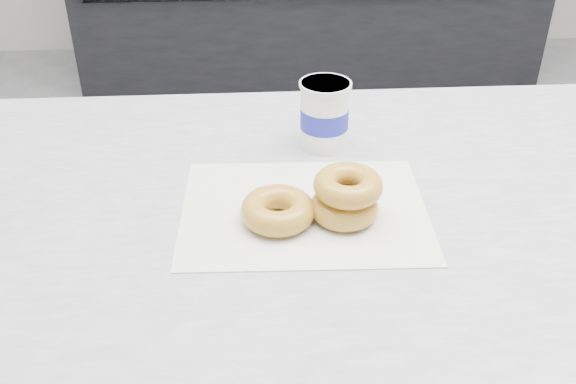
# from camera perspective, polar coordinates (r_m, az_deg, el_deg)

# --- Properties ---
(ground) EXTENTS (5.00, 5.00, 0.00)m
(ground) POSITION_cam_1_polar(r_m,az_deg,el_deg) (1.98, 7.33, -12.62)
(ground) COLOR gray
(ground) RESTS_ON ground
(wax_paper) EXTENTS (0.35, 0.27, 0.00)m
(wax_paper) POSITION_cam_1_polar(r_m,az_deg,el_deg) (0.89, 1.46, -1.63)
(wax_paper) COLOR silver
(wax_paper) RESTS_ON counter
(donut_single) EXTENTS (0.13, 0.13, 0.04)m
(donut_single) POSITION_cam_1_polar(r_m,az_deg,el_deg) (0.86, -0.92, -1.62)
(donut_single) COLOR #C68B36
(donut_single) RESTS_ON wax_paper
(donut_stack) EXTENTS (0.13, 0.13, 0.07)m
(donut_stack) POSITION_cam_1_polar(r_m,az_deg,el_deg) (0.86, 5.18, -0.39)
(donut_stack) COLOR #C68B36
(donut_stack) RESTS_ON wax_paper
(coffee_cup) EXTENTS (0.10, 0.10, 0.11)m
(coffee_cup) POSITION_cam_1_polar(r_m,az_deg,el_deg) (1.03, 3.26, 6.93)
(coffee_cup) COLOR white
(coffee_cup) RESTS_ON counter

